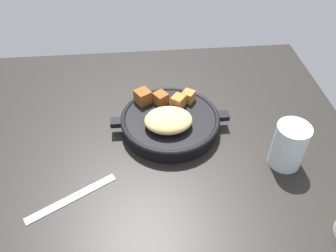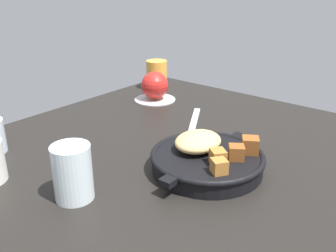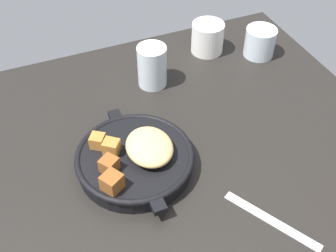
# 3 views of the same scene
# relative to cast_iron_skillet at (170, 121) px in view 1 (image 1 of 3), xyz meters

# --- Properties ---
(ground_plane) EXTENTS (0.90, 0.88, 0.02)m
(ground_plane) POSITION_rel_cast_iron_skillet_xyz_m (0.04, 0.09, -0.04)
(ground_plane) COLOR black
(cast_iron_skillet) EXTENTS (0.26, 0.22, 0.07)m
(cast_iron_skillet) POSITION_rel_cast_iron_skillet_xyz_m (0.00, 0.00, 0.00)
(cast_iron_skillet) COLOR black
(cast_iron_skillet) RESTS_ON ground_plane
(butter_knife) EXTENTS (0.16, 0.10, 0.00)m
(butter_knife) POSITION_rel_cast_iron_skillet_xyz_m (0.20, 0.17, -0.02)
(butter_knife) COLOR silver
(butter_knife) RESTS_ON ground_plane
(water_glass_tall) EXTENTS (0.07, 0.07, 0.10)m
(water_glass_tall) POSITION_rel_cast_iron_skillet_xyz_m (-0.23, 0.12, 0.02)
(water_glass_tall) COLOR silver
(water_glass_tall) RESTS_ON ground_plane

